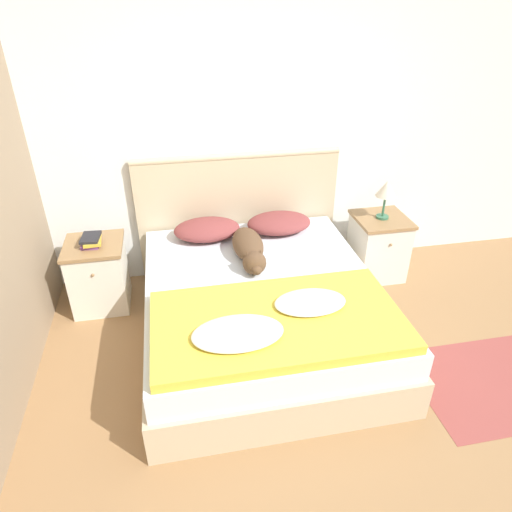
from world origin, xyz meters
TOP-DOWN VIEW (x-y plane):
  - ground_plane at (0.00, 0.00)m, footprint 16.00×16.00m
  - wall_back at (0.00, 2.13)m, footprint 9.00×0.06m
  - bed at (-0.12, 1.05)m, footprint 1.71×1.96m
  - headboard at (-0.12, 2.06)m, footprint 1.79×0.06m
  - nightstand_left at (-1.35, 1.72)m, footprint 0.46×0.47m
  - nightstand_right at (1.11, 1.72)m, footprint 0.46×0.47m
  - pillow_left at (-0.43, 1.80)m, footprint 0.55×0.37m
  - pillow_right at (0.19, 1.80)m, footprint 0.55×0.37m
  - quilt at (-0.13, 0.54)m, footprint 1.56×0.85m
  - dog at (-0.15, 1.40)m, footprint 0.24×0.71m
  - book_stack at (-1.35, 1.71)m, footprint 0.16×0.22m
  - table_lamp at (1.11, 1.72)m, footprint 0.17×0.17m
  - rug at (1.30, 0.26)m, footprint 0.99×0.82m

SIDE VIEW (x-z plane):
  - ground_plane at x=0.00m, z-range 0.00..0.00m
  - rug at x=1.30m, z-range 0.00..0.00m
  - bed at x=-0.12m, z-range 0.00..0.50m
  - nightstand_left at x=-1.35m, z-range 0.00..0.58m
  - nightstand_right at x=1.11m, z-range 0.00..0.58m
  - quilt at x=-0.13m, z-range 0.48..0.60m
  - pillow_left at x=-0.43m, z-range 0.50..0.66m
  - pillow_right at x=0.19m, z-range 0.50..0.66m
  - dog at x=-0.15m, z-range 0.50..0.68m
  - headboard at x=-0.12m, z-range 0.02..1.16m
  - book_stack at x=-1.35m, z-range 0.58..0.65m
  - table_lamp at x=1.11m, z-range 0.66..1.01m
  - wall_back at x=0.00m, z-range 0.00..2.55m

